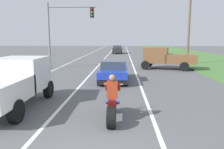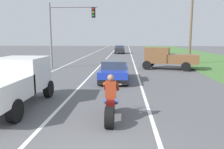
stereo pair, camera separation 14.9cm
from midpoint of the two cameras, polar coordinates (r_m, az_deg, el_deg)
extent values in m
cube|color=white|center=(25.49, -10.64, 2.63)|extent=(0.14, 120.00, 0.01)
cube|color=white|center=(24.75, 5.77, 2.55)|extent=(0.14, 120.00, 0.01)
cube|color=white|center=(24.86, -2.55, 2.62)|extent=(0.14, 120.00, 0.01)
cylinder|color=black|center=(7.23, -0.03, -10.74)|extent=(0.28, 0.69, 0.69)
cylinder|color=black|center=(8.71, 0.60, -7.50)|extent=(0.12, 0.63, 0.63)
cube|color=#590F0F|center=(7.93, 0.34, -6.93)|extent=(0.28, 1.10, 0.36)
cylinder|color=#B2B2B7|center=(8.54, 0.57, -5.29)|extent=(0.08, 0.36, 0.73)
cylinder|color=#A5A5AA|center=(8.42, 0.57, -2.49)|extent=(0.70, 0.05, 0.05)
cube|color=#993319|center=(7.59, 0.24, -3.93)|extent=(0.36, 0.24, 0.60)
sphere|color=#9E7051|center=(7.51, 0.25, -0.80)|extent=(0.22, 0.22, 0.22)
cylinder|color=#384C7A|center=(7.73, -1.09, -6.75)|extent=(0.14, 0.47, 0.32)
cylinder|color=#993319|center=(7.89, -1.23, -3.06)|extent=(0.10, 0.51, 0.40)
cylinder|color=#384C7A|center=(7.71, 1.60, -6.79)|extent=(0.14, 0.47, 0.32)
cylinder|color=#993319|center=(7.86, 1.97, -3.10)|extent=(0.10, 0.51, 0.40)
cube|color=#1E38B2|center=(15.10, 0.89, 0.43)|extent=(1.80, 4.30, 0.64)
cube|color=#333D4C|center=(14.83, 0.87, 2.53)|extent=(1.56, 1.70, 0.52)
cube|color=black|center=(13.12, 0.49, -1.95)|extent=(1.76, 0.20, 0.28)
cylinder|color=black|center=(16.76, -1.59, 0.57)|extent=(0.24, 0.64, 0.64)
cylinder|color=black|center=(16.70, 3.88, 0.52)|extent=(0.24, 0.64, 0.64)
cylinder|color=black|center=(13.62, -2.78, -1.42)|extent=(0.24, 0.64, 0.64)
cylinder|color=black|center=(13.54, 3.97, -1.49)|extent=(0.24, 0.64, 0.64)
cube|color=silver|center=(10.74, -21.25, 0.33)|extent=(1.90, 2.10, 1.40)
cube|color=#333D4C|center=(11.01, -20.61, 2.59)|extent=(1.67, 0.29, 0.57)
cylinder|color=black|center=(11.97, -23.22, -3.23)|extent=(0.28, 0.80, 0.80)
cylinder|color=black|center=(11.30, -15.29, -3.50)|extent=(0.28, 0.80, 0.80)
cylinder|color=black|center=(8.31, -22.75, -8.43)|extent=(0.28, 0.80, 0.80)
cube|color=brown|center=(21.36, 11.53, 4.82)|extent=(2.52, 2.38, 1.40)
cube|color=#333D4C|center=(21.38, 10.63, 5.89)|extent=(0.71, 1.69, 0.57)
cube|color=brown|center=(21.23, 17.55, 3.74)|extent=(3.10, 2.53, 0.80)
cylinder|color=black|center=(20.70, 8.96, 2.31)|extent=(0.85, 0.48, 0.80)
cylinder|color=black|center=(22.41, 9.70, 2.80)|extent=(0.85, 0.48, 0.80)
cylinder|color=black|center=(20.42, 18.27, 1.87)|extent=(0.85, 0.48, 0.80)
cylinder|color=black|center=(22.15, 18.30, 2.40)|extent=(0.85, 0.48, 0.80)
cylinder|color=gray|center=(22.12, -14.96, 9.30)|extent=(0.18, 0.18, 6.00)
cylinder|color=gray|center=(21.71, -9.45, 16.37)|extent=(4.44, 0.12, 0.12)
cube|color=black|center=(21.33, -4.47, 15.25)|extent=(0.32, 0.24, 0.90)
sphere|color=red|center=(21.22, -4.53, 16.04)|extent=(0.16, 0.16, 0.16)
sphere|color=orange|center=(21.19, -4.52, 15.29)|extent=(0.16, 0.16, 0.16)
sphere|color=green|center=(21.16, -4.51, 14.53)|extent=(0.16, 0.16, 0.16)
cylinder|color=brown|center=(25.89, 19.39, 11.43)|extent=(0.24, 0.24, 8.17)
cube|color=#262628|center=(42.67, 2.05, 6.19)|extent=(1.76, 4.00, 0.70)
cube|color=#333D4C|center=(42.45, 2.05, 6.98)|extent=(1.56, 2.00, 0.50)
cylinder|color=black|center=(44.12, 1.05, 5.83)|extent=(0.20, 0.60, 0.60)
cylinder|color=black|center=(44.08, 3.14, 5.82)|extent=(0.20, 0.60, 0.60)
cylinder|color=black|center=(41.32, 0.89, 5.61)|extent=(0.20, 0.60, 0.60)
cylinder|color=black|center=(41.28, 3.12, 5.60)|extent=(0.20, 0.60, 0.60)
camera|label=1|loc=(0.07, -89.63, 0.06)|focal=36.41mm
camera|label=2|loc=(0.07, 90.37, -0.06)|focal=36.41mm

